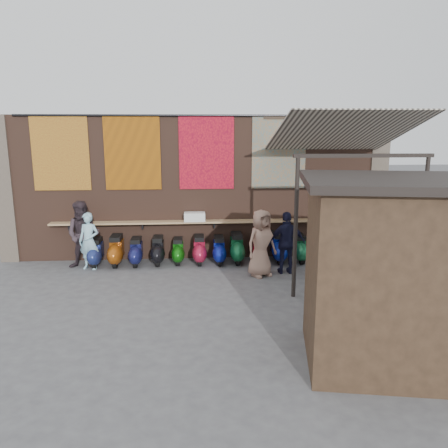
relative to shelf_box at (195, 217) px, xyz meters
name	(u,v)px	position (x,y,z in m)	size (l,w,h in m)	color
ground	(198,289)	(0.05, -2.30, -1.25)	(70.00, 70.00, 0.00)	#474749
brick_wall	(196,188)	(0.05, 0.40, 0.75)	(10.00, 0.40, 4.00)	brown
pier_left	(6,190)	(-5.15, 0.40, 0.75)	(0.50, 0.50, 4.00)	#4C4238
pier_right	(375,186)	(5.25, 0.40, 0.75)	(0.50, 0.50, 4.00)	#4C4238
eating_counter	(197,222)	(0.05, 0.03, -0.15)	(8.00, 0.32, 0.05)	#9E7A51
shelf_box	(195,217)	(0.00, 0.00, 0.00)	(0.58, 0.31, 0.24)	white
tapestry_redgold	(61,153)	(-3.55, 0.18, 1.75)	(1.50, 0.02, 2.00)	maroon
tapestry_sun	(132,153)	(-1.65, 0.18, 1.75)	(1.50, 0.02, 2.00)	orange
tapestry_orange	(207,152)	(0.35, 0.18, 1.75)	(1.50, 0.02, 2.00)	red
tapestry_multi	(279,152)	(2.35, 0.18, 1.75)	(1.50, 0.02, 2.00)	#246E86
hang_rail	(195,116)	(0.05, 0.17, 2.73)	(0.06, 0.06, 9.50)	black
scooter_stool_0	(96,252)	(-2.67, -0.33, -0.87)	(0.35, 0.79, 0.75)	navy
scooter_stool_1	(116,251)	(-2.13, -0.32, -0.84)	(0.38, 0.85, 0.81)	#893E0C
scooter_stool_2	(136,252)	(-1.59, -0.34, -0.88)	(0.35, 0.78, 0.74)	#14174B
scooter_stool_3	(158,251)	(-1.01, -0.29, -0.87)	(0.36, 0.79, 0.75)	black
scooter_stool_4	(178,251)	(-0.47, -0.27, -0.90)	(0.33, 0.73, 0.69)	#0E560C
scooter_stool_5	(199,250)	(0.12, -0.31, -0.87)	(0.36, 0.80, 0.76)	#A11532
scooter_stool_6	(219,250)	(0.66, -0.35, -0.88)	(0.35, 0.78, 0.74)	navy
scooter_stool_7	(237,248)	(1.15, -0.30, -0.84)	(0.39, 0.86, 0.82)	#0F4E2A
scooter_stool_8	(259,249)	(1.76, -0.31, -0.86)	(0.37, 0.81, 0.77)	#A40C1B
scooter_stool_9	(278,248)	(2.30, -0.34, -0.83)	(0.39, 0.87, 0.83)	navy
scooter_stool_10	(300,248)	(2.90, -0.34, -0.87)	(0.36, 0.79, 0.75)	#1A6A3E
diner_left	(89,241)	(-2.77, -0.60, -0.49)	(0.55, 0.36, 1.52)	#91C2D4
diner_right	(83,235)	(-2.93, -0.51, -0.34)	(0.88, 0.68, 1.81)	#31262C
shopper_navy	(287,243)	(2.32, -1.31, -0.45)	(0.94, 0.39, 1.60)	black
shopper_grey	(363,243)	(4.08, -1.85, -0.34)	(1.17, 0.68, 1.82)	#4E5053
shopper_tan	(261,243)	(1.64, -1.46, -0.40)	(0.83, 0.54, 1.69)	#987260
market_stall	(396,277)	(3.06, -5.73, 0.16)	(2.59, 1.95, 2.81)	black
stall_roof	(405,182)	(3.06, -5.73, 1.62)	(2.91, 2.24, 0.12)	black
stall_sign	(384,223)	(3.24, -4.75, 0.79)	(1.20, 0.04, 0.50)	gold
stall_shelf	(379,279)	(3.24, -4.75, -0.22)	(2.15, 0.10, 0.06)	#473321
awning_canvas	(342,132)	(3.55, -1.40, 2.30)	(3.20, 3.40, 0.03)	beige
awning_ledger	(323,117)	(3.55, 0.19, 2.70)	(3.30, 0.08, 0.12)	#33261C
awning_header	(364,156)	(3.55, -2.90, 1.83)	(3.00, 0.08, 0.08)	black
awning_post_left	(296,228)	(2.15, -2.90, 0.30)	(0.09, 0.09, 3.10)	black
awning_post_right	(422,226)	(4.95, -2.90, 0.30)	(0.09, 0.09, 3.10)	black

